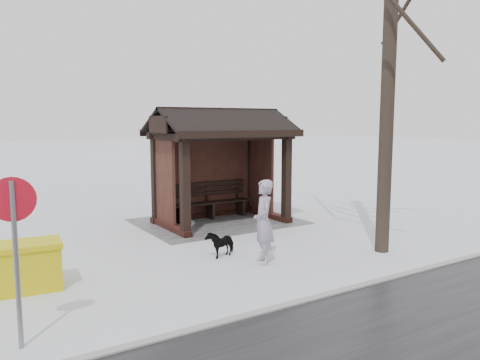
# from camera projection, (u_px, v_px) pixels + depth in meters

# --- Properties ---
(ground) EXTENTS (120.00, 120.00, 0.00)m
(ground) POSITION_uv_depth(u_px,v_px,m) (222.00, 223.00, 12.65)
(ground) COLOR silver
(ground) RESTS_ON ground
(kerb) EXTENTS (120.00, 0.15, 0.06)m
(kerb) POSITION_uv_depth(u_px,v_px,m) (381.00, 281.00, 8.03)
(kerb) COLOR gray
(kerb) RESTS_ON ground
(trampled_patch) EXTENTS (4.20, 3.20, 0.02)m
(trampled_patch) POSITION_uv_depth(u_px,v_px,m) (218.00, 221.00, 12.81)
(trampled_patch) COLOR gray
(trampled_patch) RESTS_ON ground
(bus_shelter) EXTENTS (3.60, 2.40, 3.09)m
(bus_shelter) POSITION_uv_depth(u_px,v_px,m) (218.00, 143.00, 12.51)
(bus_shelter) COLOR #381A14
(bus_shelter) RESTS_ON ground
(pedestrian) EXTENTS (0.60, 0.70, 1.63)m
(pedestrian) POSITION_uv_depth(u_px,v_px,m) (264.00, 222.00, 8.99)
(pedestrian) COLOR #9D8EA7
(pedestrian) RESTS_ON ground
(dog) EXTENTS (0.70, 0.48, 0.54)m
(dog) POSITION_uv_depth(u_px,v_px,m) (221.00, 243.00, 9.51)
(dog) COLOR black
(dog) RESTS_ON ground
(grit_bin) EXTENTS (1.10, 0.80, 0.79)m
(grit_bin) POSITION_uv_depth(u_px,v_px,m) (28.00, 266.00, 7.60)
(grit_bin) COLOR #BFB00B
(grit_bin) RESTS_ON ground
(road_sign) EXTENTS (0.53, 0.15, 2.09)m
(road_sign) POSITION_uv_depth(u_px,v_px,m) (14.00, 224.00, 5.51)
(road_sign) COLOR slate
(road_sign) RESTS_ON ground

